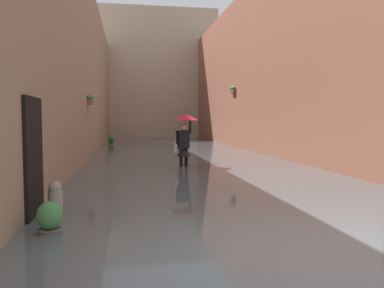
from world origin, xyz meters
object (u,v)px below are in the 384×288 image
object	(u,v)px
potted_plant_near_right	(50,223)
mooring_bollard	(55,205)
person_wading	(184,131)
potted_plant_far_right	(111,142)

from	to	relation	value
potted_plant_near_right	mooring_bollard	xyz separation A→B (m)	(0.08, -0.87, 0.06)
person_wading	potted_plant_far_right	size ratio (longest dim) A/B	2.71
person_wading	potted_plant_near_right	bearing A→B (deg)	67.79
mooring_bollard	potted_plant_near_right	bearing A→B (deg)	95.04
potted_plant_far_right	potted_plant_near_right	size ratio (longest dim) A/B	1.17
potted_plant_near_right	potted_plant_far_right	bearing A→B (deg)	-90.14
potted_plant_near_right	person_wading	bearing A→B (deg)	-112.21
potted_plant_far_right	mooring_bollard	world-z (taller)	mooring_bollard
person_wading	potted_plant_near_right	distance (m)	8.08
potted_plant_far_right	mooring_bollard	xyz separation A→B (m)	(0.13, 18.32, -0.01)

